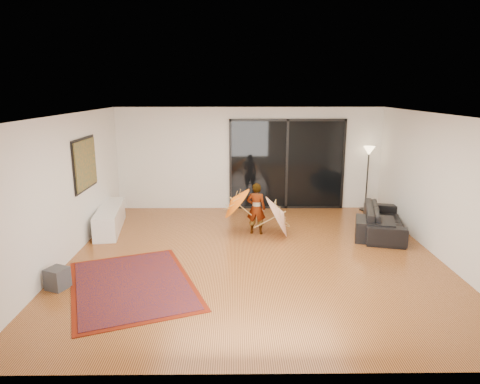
{
  "coord_description": "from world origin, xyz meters",
  "views": [
    {
      "loc": [
        -0.37,
        -7.72,
        3.14
      ],
      "look_at": [
        -0.28,
        0.76,
        1.1
      ],
      "focal_mm": 32.0,
      "sensor_mm": 36.0,
      "label": 1
    }
  ],
  "objects_px": {
    "media_console": "(110,218)",
    "sofa": "(384,220)",
    "child": "(256,208)",
    "ottoman": "(374,229)"
  },
  "relations": [
    {
      "from": "media_console",
      "to": "child",
      "type": "distance_m",
      "value": 3.37
    },
    {
      "from": "media_console",
      "to": "child",
      "type": "height_order",
      "value": "child"
    },
    {
      "from": "media_console",
      "to": "sofa",
      "type": "xyz_separation_m",
      "value": [
        6.2,
        -0.3,
        0.04
      ]
    },
    {
      "from": "media_console",
      "to": "sofa",
      "type": "height_order",
      "value": "sofa"
    },
    {
      "from": "sofa",
      "to": "ottoman",
      "type": "bearing_deg",
      "value": 156.64
    },
    {
      "from": "sofa",
      "to": "child",
      "type": "relative_size",
      "value": 1.79
    },
    {
      "from": "ottoman",
      "to": "sofa",
      "type": "bearing_deg",
      "value": 52.1
    },
    {
      "from": "sofa",
      "to": "ottoman",
      "type": "height_order",
      "value": "sofa"
    },
    {
      "from": "sofa",
      "to": "ottoman",
      "type": "distance_m",
      "value": 0.57
    },
    {
      "from": "ottoman",
      "to": "child",
      "type": "height_order",
      "value": "child"
    }
  ]
}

